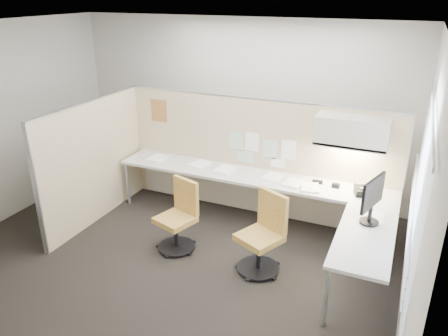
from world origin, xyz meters
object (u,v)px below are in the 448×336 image
at_px(chair_right, 263,236).
at_px(monitor, 372,198).
at_px(phone, 362,191).
at_px(desk, 269,191).
at_px(chair_left, 179,218).

distance_m(chair_right, monitor, 1.32).
bearing_deg(monitor, phone, 30.34).
relative_size(desk, phone, 15.34).
bearing_deg(desk, chair_left, -136.43).
bearing_deg(chair_right, monitor, 40.06).
distance_m(chair_left, phone, 2.38).
bearing_deg(desk, chair_right, -75.63).
height_order(desk, chair_left, chair_left).
xyz_separation_m(desk, phone, (1.20, 0.13, 0.18)).
bearing_deg(chair_right, phone, 71.61).
relative_size(chair_right, monitor, 1.77).
relative_size(desk, monitor, 7.28).
bearing_deg(chair_right, chair_left, -155.86).
height_order(chair_left, chair_right, chair_right).
bearing_deg(monitor, chair_left, 114.28).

